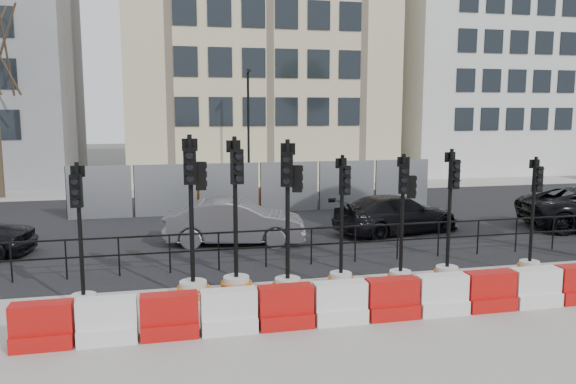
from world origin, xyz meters
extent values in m
plane|color=#51514C|center=(0.00, 0.00, 0.00)|extent=(120.00, 120.00, 0.00)
cube|color=gray|center=(0.00, -3.00, 0.01)|extent=(40.00, 6.00, 0.02)
cube|color=black|center=(0.00, 7.00, 0.01)|extent=(40.00, 14.00, 0.03)
cube|color=gray|center=(0.00, 16.00, 0.01)|extent=(40.00, 4.00, 0.02)
cube|color=beige|center=(2.00, 22.00, 9.00)|extent=(15.00, 10.00, 18.00)
cube|color=silver|center=(17.00, 22.00, 8.00)|extent=(12.00, 9.00, 16.00)
cylinder|color=black|center=(-7.20, 1.20, 0.50)|extent=(0.04, 0.04, 1.00)
cylinder|color=black|center=(-6.00, 1.20, 0.50)|extent=(0.04, 0.04, 1.00)
cylinder|color=black|center=(-4.80, 1.20, 0.50)|extent=(0.04, 0.04, 1.00)
cylinder|color=black|center=(-3.60, 1.20, 0.50)|extent=(0.04, 0.04, 1.00)
cylinder|color=black|center=(-2.40, 1.20, 0.50)|extent=(0.04, 0.04, 1.00)
cylinder|color=black|center=(-1.20, 1.20, 0.50)|extent=(0.04, 0.04, 1.00)
cylinder|color=black|center=(0.00, 1.20, 0.50)|extent=(0.04, 0.04, 1.00)
cylinder|color=black|center=(1.20, 1.20, 0.50)|extent=(0.04, 0.04, 1.00)
cylinder|color=black|center=(2.40, 1.20, 0.50)|extent=(0.04, 0.04, 1.00)
cylinder|color=black|center=(3.60, 1.20, 0.50)|extent=(0.04, 0.04, 1.00)
cylinder|color=black|center=(4.80, 1.20, 0.50)|extent=(0.04, 0.04, 1.00)
cylinder|color=black|center=(6.00, 1.20, 0.50)|extent=(0.04, 0.04, 1.00)
cylinder|color=black|center=(7.20, 1.20, 0.50)|extent=(0.04, 0.04, 1.00)
cube|color=black|center=(0.00, 1.20, 0.98)|extent=(18.00, 0.04, 0.04)
cube|color=black|center=(0.00, 1.20, 0.55)|extent=(18.00, 0.04, 0.04)
cube|color=gray|center=(-6.00, 9.00, 1.00)|extent=(2.30, 0.05, 2.00)
cylinder|color=black|center=(-7.15, 9.00, 1.00)|extent=(0.05, 0.05, 2.00)
cube|color=gray|center=(-3.60, 9.00, 1.00)|extent=(2.30, 0.05, 2.00)
cylinder|color=black|center=(-4.75, 9.00, 1.00)|extent=(0.05, 0.05, 2.00)
cube|color=gray|center=(-1.20, 9.00, 1.00)|extent=(2.30, 0.05, 2.00)
cylinder|color=black|center=(-2.35, 9.00, 1.00)|extent=(0.05, 0.05, 2.00)
cube|color=gray|center=(1.20, 9.00, 1.00)|extent=(2.30, 0.05, 2.00)
cylinder|color=black|center=(0.05, 9.00, 1.00)|extent=(0.05, 0.05, 2.00)
cube|color=gray|center=(3.60, 9.00, 1.00)|extent=(2.30, 0.05, 2.00)
cylinder|color=black|center=(2.45, 9.00, 1.00)|extent=(0.05, 0.05, 2.00)
cube|color=gray|center=(6.00, 9.00, 1.00)|extent=(2.30, 0.05, 2.00)
cylinder|color=black|center=(4.85, 9.00, 1.00)|extent=(0.05, 0.05, 2.00)
cube|color=orange|center=(-4.00, 10.50, 0.40)|extent=(1.00, 0.40, 0.80)
cube|color=orange|center=(-2.00, 10.50, 0.40)|extent=(1.00, 0.40, 0.80)
cube|color=orange|center=(0.00, 10.50, 0.40)|extent=(1.00, 0.40, 0.80)
cube|color=orange|center=(2.00, 10.50, 0.40)|extent=(1.00, 0.40, 0.80)
cube|color=orange|center=(4.00, 10.50, 0.40)|extent=(1.00, 0.40, 0.80)
cylinder|color=black|center=(0.50, 15.00, 3.00)|extent=(0.12, 0.12, 6.00)
cube|color=black|center=(0.50, 14.75, 5.90)|extent=(0.12, 0.50, 0.12)
cube|color=red|center=(-5.78, -2.80, 0.15)|extent=(1.00, 0.50, 0.30)
cube|color=red|center=(-5.78, -2.80, 0.55)|extent=(1.00, 0.35, 0.50)
cube|color=white|center=(-4.73, -2.80, 0.15)|extent=(1.00, 0.50, 0.30)
cube|color=white|center=(-4.73, -2.80, 0.55)|extent=(1.00, 0.35, 0.50)
cube|color=red|center=(-3.68, -2.80, 0.15)|extent=(1.00, 0.50, 0.30)
cube|color=red|center=(-3.68, -2.80, 0.55)|extent=(1.00, 0.35, 0.50)
cube|color=white|center=(-2.62, -2.80, 0.15)|extent=(1.00, 0.50, 0.30)
cube|color=white|center=(-2.62, -2.80, 0.55)|extent=(1.00, 0.35, 0.50)
cube|color=red|center=(-1.58, -2.80, 0.15)|extent=(1.00, 0.50, 0.30)
cube|color=red|center=(-1.58, -2.80, 0.55)|extent=(1.00, 0.35, 0.50)
cube|color=white|center=(-0.53, -2.80, 0.15)|extent=(1.00, 0.50, 0.30)
cube|color=white|center=(-0.53, -2.80, 0.55)|extent=(1.00, 0.35, 0.50)
cube|color=red|center=(0.53, -2.80, 0.15)|extent=(1.00, 0.50, 0.30)
cube|color=red|center=(0.53, -2.80, 0.55)|extent=(1.00, 0.35, 0.50)
cube|color=white|center=(1.58, -2.80, 0.15)|extent=(1.00, 0.50, 0.30)
cube|color=white|center=(1.58, -2.80, 0.55)|extent=(1.00, 0.35, 0.50)
cube|color=red|center=(2.62, -2.80, 0.15)|extent=(1.00, 0.50, 0.30)
cube|color=red|center=(2.62, -2.80, 0.55)|extent=(1.00, 0.35, 0.50)
cube|color=white|center=(3.68, -2.80, 0.15)|extent=(1.00, 0.50, 0.30)
cube|color=white|center=(3.68, -2.80, 0.55)|extent=(1.00, 0.35, 0.50)
cylinder|color=#BCBCB7|center=(-5.33, -1.12, 0.18)|extent=(0.49, 0.49, 0.36)
torus|color=#CD600B|center=(-5.33, -1.12, 0.11)|extent=(0.59, 0.59, 0.05)
torus|color=#CD600B|center=(-5.33, -1.12, 0.18)|extent=(0.59, 0.59, 0.05)
torus|color=#CD600B|center=(-5.33, -1.12, 0.26)|extent=(0.59, 0.59, 0.05)
cylinder|color=black|center=(-5.33, -1.12, 1.64)|extent=(0.08, 0.08, 2.73)
cube|color=black|center=(-5.34, -1.23, 2.46)|extent=(0.23, 0.16, 0.64)
cylinder|color=black|center=(-5.35, -1.30, 2.26)|extent=(0.14, 0.06, 0.14)
cylinder|color=black|center=(-5.35, -1.30, 2.46)|extent=(0.14, 0.06, 0.14)
cylinder|color=black|center=(-5.35, -1.30, 2.66)|extent=(0.14, 0.06, 0.14)
cube|color=black|center=(-5.32, -1.07, 2.83)|extent=(0.27, 0.06, 0.22)
cylinder|color=#BCBCB7|center=(-3.16, -0.91, 0.21)|extent=(0.57, 0.57, 0.43)
torus|color=#CD600B|center=(-3.16, -0.91, 0.13)|extent=(0.69, 0.69, 0.05)
torus|color=#CD600B|center=(-3.16, -0.91, 0.21)|extent=(0.69, 0.69, 0.05)
torus|color=#CD600B|center=(-3.16, -0.91, 0.30)|extent=(0.69, 0.69, 0.05)
cylinder|color=black|center=(-3.16, -0.91, 1.92)|extent=(0.10, 0.10, 3.19)
cube|color=black|center=(-3.17, -1.04, 2.87)|extent=(0.27, 0.17, 0.74)
cylinder|color=black|center=(-3.18, -1.13, 2.64)|extent=(0.16, 0.07, 0.16)
cylinder|color=black|center=(-3.18, -1.13, 2.87)|extent=(0.16, 0.07, 0.16)
cylinder|color=black|center=(-3.18, -1.13, 3.11)|extent=(0.16, 0.07, 0.16)
cube|color=black|center=(-3.15, -0.85, 3.30)|extent=(0.32, 0.06, 0.26)
cube|color=black|center=(-2.95, -0.93, 2.66)|extent=(0.22, 0.16, 0.59)
cylinder|color=#BCBCB7|center=(-2.22, -0.76, 0.21)|extent=(0.57, 0.57, 0.42)
torus|color=#CD600B|center=(-2.22, -0.76, 0.13)|extent=(0.68, 0.68, 0.05)
torus|color=#CD600B|center=(-2.22, -0.76, 0.21)|extent=(0.68, 0.68, 0.05)
torus|color=#CD600B|center=(-2.22, -0.76, 0.29)|extent=(0.68, 0.68, 0.05)
cylinder|color=black|center=(-2.22, -0.76, 1.89)|extent=(0.09, 0.09, 3.14)
cube|color=black|center=(-2.19, -0.88, 2.83)|extent=(0.28, 0.20, 0.73)
cylinder|color=black|center=(-2.17, -0.96, 2.60)|extent=(0.17, 0.09, 0.16)
cylinder|color=black|center=(-2.17, -0.96, 2.83)|extent=(0.17, 0.09, 0.16)
cylinder|color=black|center=(-2.17, -0.96, 3.06)|extent=(0.17, 0.09, 0.16)
cube|color=black|center=(-2.24, -0.70, 3.25)|extent=(0.31, 0.11, 0.25)
cylinder|color=#BCBCB7|center=(-1.15, -1.10, 0.21)|extent=(0.56, 0.56, 0.41)
torus|color=#CD600B|center=(-1.15, -1.10, 0.12)|extent=(0.67, 0.67, 0.05)
torus|color=#CD600B|center=(-1.15, -1.10, 0.21)|extent=(0.67, 0.67, 0.05)
torus|color=#CD600B|center=(-1.15, -1.10, 0.29)|extent=(0.67, 0.67, 0.05)
cylinder|color=black|center=(-1.15, -1.10, 1.86)|extent=(0.09, 0.09, 3.09)
cube|color=black|center=(-1.19, -1.21, 2.78)|extent=(0.28, 0.22, 0.72)
cylinder|color=black|center=(-1.22, -1.29, 2.56)|extent=(0.16, 0.10, 0.15)
cylinder|color=black|center=(-1.22, -1.29, 2.78)|extent=(0.16, 0.10, 0.15)
cylinder|color=black|center=(-1.22, -1.29, 3.01)|extent=(0.16, 0.10, 0.15)
cube|color=black|center=(-1.13, -1.04, 3.19)|extent=(0.30, 0.13, 0.25)
cube|color=black|center=(-0.96, -1.16, 2.58)|extent=(0.24, 0.19, 0.57)
cylinder|color=#BCBCB7|center=(0.15, -0.81, 0.18)|extent=(0.50, 0.50, 0.37)
torus|color=#CD600B|center=(0.15, -0.81, 0.11)|extent=(0.60, 0.60, 0.05)
torus|color=#CD600B|center=(0.15, -0.81, 0.18)|extent=(0.60, 0.60, 0.05)
torus|color=#CD600B|center=(0.15, -0.81, 0.26)|extent=(0.60, 0.60, 0.05)
cylinder|color=black|center=(0.15, -0.81, 1.65)|extent=(0.08, 0.08, 2.75)
cube|color=black|center=(0.18, -0.91, 2.48)|extent=(0.25, 0.18, 0.64)
cylinder|color=black|center=(0.19, -0.98, 2.28)|extent=(0.14, 0.08, 0.14)
cylinder|color=black|center=(0.19, -0.98, 2.48)|extent=(0.14, 0.08, 0.14)
cylinder|color=black|center=(0.19, -0.98, 2.68)|extent=(0.14, 0.08, 0.14)
cube|color=black|center=(0.14, -0.75, 2.85)|extent=(0.27, 0.09, 0.22)
cylinder|color=#BCBCB7|center=(1.52, -0.98, 0.18)|extent=(0.50, 0.50, 0.37)
torus|color=#CD600B|center=(1.52, -0.98, 0.11)|extent=(0.60, 0.60, 0.05)
torus|color=#CD600B|center=(1.52, -0.98, 0.18)|extent=(0.60, 0.60, 0.05)
torus|color=#CD600B|center=(1.52, -0.98, 0.26)|extent=(0.60, 0.60, 0.05)
cylinder|color=black|center=(1.52, -0.98, 1.66)|extent=(0.08, 0.08, 2.77)
cube|color=black|center=(1.49, -1.08, 2.49)|extent=(0.25, 0.19, 0.65)
cylinder|color=black|center=(1.47, -1.15, 2.29)|extent=(0.15, 0.09, 0.14)
cylinder|color=black|center=(1.47, -1.15, 2.49)|extent=(0.15, 0.09, 0.14)
cylinder|color=black|center=(1.47, -1.15, 2.70)|extent=(0.15, 0.09, 0.14)
cube|color=black|center=(1.54, -0.92, 2.86)|extent=(0.27, 0.11, 0.22)
cube|color=black|center=(1.70, -1.03, 2.31)|extent=(0.21, 0.17, 0.51)
cylinder|color=#BCBCB7|center=(2.72, -0.91, 0.19)|extent=(0.51, 0.51, 0.38)
torus|color=#CD600B|center=(2.72, -0.91, 0.11)|extent=(0.62, 0.62, 0.05)
torus|color=#CD600B|center=(2.72, -0.91, 0.19)|extent=(0.62, 0.62, 0.05)
torus|color=#CD600B|center=(2.72, -0.91, 0.27)|extent=(0.62, 0.62, 0.05)
cylinder|color=black|center=(2.72, -0.91, 1.71)|extent=(0.09, 0.09, 2.85)
cube|color=black|center=(2.74, -1.02, 2.56)|extent=(0.25, 0.17, 0.66)
cylinder|color=black|center=(2.75, -1.10, 2.35)|extent=(0.15, 0.07, 0.14)
cylinder|color=black|center=(2.75, -1.10, 2.56)|extent=(0.15, 0.07, 0.14)
cylinder|color=black|center=(2.75, -1.10, 2.77)|extent=(0.15, 0.07, 0.14)
cube|color=black|center=(2.71, -0.85, 2.94)|extent=(0.29, 0.08, 0.23)
cylinder|color=#BCBCB7|center=(4.99, -0.82, 0.18)|extent=(0.48, 0.48, 0.35)
torus|color=#CD600B|center=(4.99, -0.82, 0.11)|extent=(0.57, 0.57, 0.04)
torus|color=#CD600B|center=(4.99, -0.82, 0.18)|extent=(0.57, 0.57, 0.04)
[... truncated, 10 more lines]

